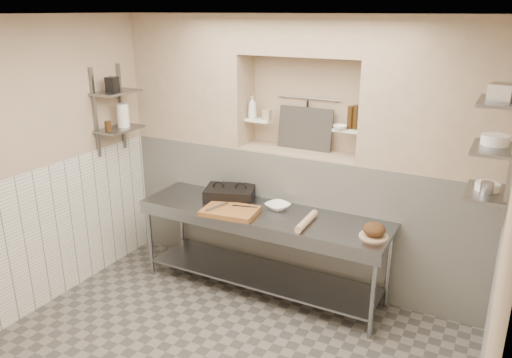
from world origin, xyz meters
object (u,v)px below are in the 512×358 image
Objects in this scene: mixing_bowl at (278,206)px; bread_loaf at (374,229)px; bowl_alcove at (340,127)px; jug_left at (123,115)px; bottle_soap at (252,107)px; panini_press at (230,194)px; rolling_pin at (306,221)px; cutting_board at (230,211)px; prep_table at (262,235)px.

mixing_bowl is 1.17× the size of bread_loaf.
bowl_alcove reaches higher than bread_loaf.
mixing_bowl is 1.01m from bowl_alcove.
bread_loaf is at bearing 0.31° from jug_left.
jug_left is (-1.26, -0.64, -0.09)m from bottle_soap.
bread_loaf reaches higher than mixing_bowl.
bottle_soap reaches higher than bowl_alcove.
mixing_bowl is (0.56, 0.01, -0.04)m from panini_press.
bowl_alcove is at bearing 134.64° from bread_loaf.
panini_press reaches higher than rolling_pin.
cutting_board is at bearing -78.00° from panini_press.
bread_loaf is at bearing 2.46° from rolling_pin.
bottle_soap is at bearing 158.37° from bread_loaf.
cutting_board is 3.92× the size of bowl_alcove.
panini_press is 1.45m from jug_left.
rolling_pin is 2.33m from jug_left.
bottle_soap is (-0.41, 0.57, 1.19)m from prep_table.
bread_loaf is 1.48× the size of bowl_alcove.
jug_left reaches higher than panini_press.
bread_loaf is at bearing -2.48° from prep_table.
prep_table is 0.60m from rolling_pin.
rolling_pin is (0.41, -0.23, 0.01)m from mixing_bowl.
bowl_alcove reaches higher than prep_table.
prep_table is 4.32× the size of panini_press.
bread_loaf is (1.42, 0.13, 0.05)m from cutting_board.
bottle_soap reaches higher than mixing_bowl.
rolling_pin is at bearing 7.32° from cutting_board.
bottle_soap is (0.05, 0.43, 0.86)m from panini_press.
mixing_bowl is at bearing -144.28° from bowl_alcove.
bread_loaf is at bearing -10.85° from mixing_bowl.
jug_left is at bearing -173.08° from mixing_bowl.
cutting_board is 0.79m from rolling_pin.
mixing_bowl is 1.12m from bottle_soap.
mixing_bowl is 0.47m from rolling_pin.
bowl_alcove is at bearing 40.12° from prep_table.
bread_loaf is 1.09m from bowl_alcove.
bread_loaf is 0.80× the size of jug_left.
jug_left reaches higher than prep_table.
cutting_board is 1.19m from bottle_soap.
bowl_alcove is (1.01, -0.06, -0.10)m from bottle_soap.
jug_left is at bearing 175.44° from cutting_board.
prep_table is at bearing 171.46° from rolling_pin.
bowl_alcove is (1.06, 0.37, 0.76)m from panini_press.
panini_press is 1.12× the size of cutting_board.
cutting_board is at bearing -141.65° from bowl_alcove.
bread_loaf is at bearing 5.14° from cutting_board.
jug_left is (-2.19, 0.01, 0.80)m from rolling_pin.
bread_loaf is 0.83× the size of bottle_soap.
mixing_bowl is 1.07m from bread_loaf.
mixing_bowl is at bearing -39.04° from bottle_soap.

